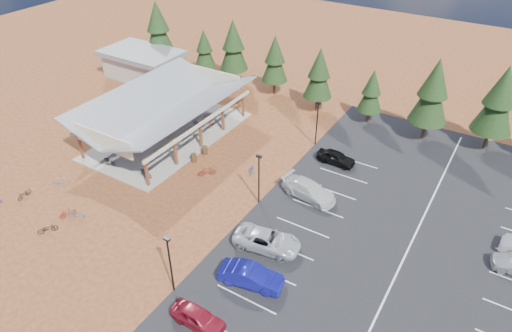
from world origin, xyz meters
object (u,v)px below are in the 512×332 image
(lamp_post_2, at_px, (317,121))
(car_4, at_px, (336,157))
(car_1, at_px, (251,276))
(bike_6, at_px, (198,123))
(bike_9, at_px, (61,181))
(bike_14, at_px, (251,169))
(bike_15, at_px, (207,171))
(bike_4, at_px, (146,172))
(car_0, at_px, (198,317))
(bike_1, at_px, (118,138))
(bike_11, at_px, (67,213))
(trash_bin_0, at_px, (194,158))
(bike_pavilion, at_px, (166,105))
(lamp_post_0, at_px, (170,261))
(bike_3, at_px, (179,112))
(trash_bin_1, at_px, (205,150))
(bike_12, at_px, (47,228))
(bike_7, at_px, (207,121))
(car_2, at_px, (267,240))
(outbuilding, at_px, (143,64))
(bike_13, at_px, (76,214))
(bike_0, at_px, (109,161))
(bike_5, at_px, (177,144))
(bike_2, at_px, (175,118))
(car_3, at_px, (309,190))
(bike_8, at_px, (24,194))

(lamp_post_2, xyz_separation_m, car_4, (3.43, -2.31, -2.26))
(car_1, bearing_deg, bike_6, 34.82)
(bike_9, relative_size, bike_14, 0.96)
(bike_15, height_order, car_4, car_4)
(bike_4, distance_m, car_0, 18.65)
(bike_1, distance_m, bike_9, 8.54)
(bike_11, bearing_deg, bike_6, 113.50)
(trash_bin_0, bearing_deg, bike_pavilion, 154.52)
(bike_pavilion, bearing_deg, lamp_post_0, -48.58)
(lamp_post_0, xyz_separation_m, car_0, (3.38, -1.45, -2.25))
(bike_3, height_order, bike_14, bike_3)
(trash_bin_1, xyz_separation_m, bike_9, (-8.48, -11.73, 0.00))
(trash_bin_1, xyz_separation_m, bike_3, (-7.73, 5.17, 0.14))
(bike_15, bearing_deg, trash_bin_0, 16.75)
(bike_11, bearing_deg, car_1, 29.28)
(bike_12, xyz_separation_m, car_1, (17.62, 4.22, 0.41))
(bike_14, bearing_deg, bike_4, -166.34)
(lamp_post_0, bearing_deg, bike_7, 120.92)
(car_0, bearing_deg, car_2, -1.17)
(car_2, bearing_deg, trash_bin_0, 51.86)
(bike_9, distance_m, bike_11, 5.26)
(outbuilding, bearing_deg, bike_13, -57.89)
(car_2, bearing_deg, lamp_post_0, 143.87)
(bike_pavilion, xyz_separation_m, bike_0, (-1.29, -7.77, -3.30))
(outbuilding, relative_size, bike_5, 7.38)
(bike_9, height_order, car_0, car_0)
(bike_14, height_order, car_2, car_2)
(lamp_post_2, xyz_separation_m, bike_0, (-16.29, -14.77, -2.45))
(car_2, bearing_deg, bike_2, 48.47)
(outbuilding, xyz_separation_m, lamp_post_2, (29.00, -4.00, 0.95))
(bike_pavilion, xyz_separation_m, car_3, (18.54, -1.89, -3.00))
(lamp_post_0, relative_size, bike_5, 3.45)
(lamp_post_2, distance_m, car_4, 4.71)
(trash_bin_0, distance_m, car_2, 14.67)
(bike_5, xyz_separation_m, car_4, (15.91, 6.25, 0.17))
(bike_13, xyz_separation_m, car_3, (16.02, 13.44, 0.32))
(bike_2, bearing_deg, bike_0, -171.04)
(bike_1, height_order, bike_7, bike_1)
(bike_11, bearing_deg, bike_13, 38.60)
(bike_8, relative_size, bike_11, 1.04)
(bike_1, height_order, bike_8, bike_1)
(bike_2, xyz_separation_m, car_4, (19.84, 2.02, 0.13))
(bike_3, distance_m, bike_8, 20.17)
(outbuilding, distance_m, bike_3, 13.90)
(trash_bin_0, distance_m, bike_15, 3.02)
(car_3, bearing_deg, lamp_post_2, 31.65)
(car_4, bearing_deg, bike_9, 130.22)
(bike_6, distance_m, bike_12, 21.17)
(bike_7, relative_size, bike_9, 1.09)
(bike_5, xyz_separation_m, bike_11, (-0.82, -14.00, -0.10))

